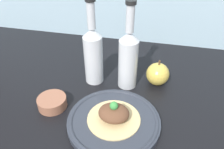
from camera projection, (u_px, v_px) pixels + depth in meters
ground_plane at (99, 116)px, 71.51cm from camera, size 180.00×110.00×4.00cm
plate at (114, 121)px, 65.42cm from camera, size 27.90×27.90×2.31cm
plated_food at (114, 114)px, 63.77cm from camera, size 15.88×15.88×6.76cm
cider_bottle_left at (93, 53)px, 77.06cm from camera, size 6.75×6.75×31.31cm
cider_bottle_right at (128, 57)px, 74.79cm from camera, size 6.75×6.75×31.31cm
apple at (158, 74)px, 79.87cm from camera, size 8.37×8.37×9.97cm
dipping_bowl at (52, 102)px, 71.22cm from camera, size 9.39×9.39×3.52cm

